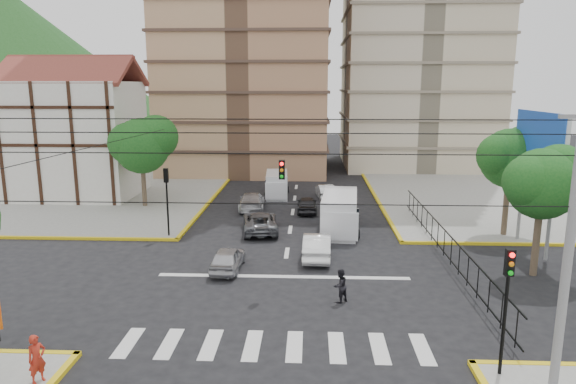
# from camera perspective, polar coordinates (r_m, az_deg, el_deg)

# --- Properties ---
(ground) EXTENTS (160.00, 160.00, 0.00)m
(ground) POSITION_cam_1_polar(r_m,az_deg,el_deg) (25.77, -0.65, -10.34)
(ground) COLOR black
(ground) RESTS_ON ground
(sidewalk_nw) EXTENTS (26.00, 26.00, 0.15)m
(sidewalk_nw) POSITION_cam_1_polar(r_m,az_deg,el_deg) (49.69, -22.97, -0.33)
(sidewalk_nw) COLOR gray
(sidewalk_nw) RESTS_ON ground
(sidewalk_ne) EXTENTS (26.00, 26.00, 0.15)m
(sidewalk_ne) POSITION_cam_1_polar(r_m,az_deg,el_deg) (48.60, 25.04, -0.76)
(sidewalk_ne) COLOR gray
(sidewalk_ne) RESTS_ON ground
(crosswalk_stripes) EXTENTS (12.00, 2.40, 0.01)m
(crosswalk_stripes) POSITION_cam_1_polar(r_m,az_deg,el_deg) (20.34, -1.62, -16.71)
(crosswalk_stripes) COLOR silver
(crosswalk_stripes) RESTS_ON ground
(stop_line) EXTENTS (13.00, 0.40, 0.01)m
(stop_line) POSITION_cam_1_polar(r_m,az_deg,el_deg) (26.88, -0.51, -9.37)
(stop_line) COLOR silver
(stop_line) RESTS_ON ground
(tudor_building) EXTENTS (10.80, 8.05, 12.23)m
(tudor_building) POSITION_cam_1_polar(r_m,az_deg,el_deg) (48.52, -22.39, 5.65)
(tudor_building) COLOR silver
(tudor_building) RESTS_ON ground
(distant_hill) EXTENTS (70.00, 70.00, 28.00)m
(distant_hill) POSITION_cam_1_polar(r_m,az_deg,el_deg) (109.52, -29.21, 12.60)
(distant_hill) COLOR #1D4F1A
(distant_hill) RESTS_ON ground
(park_fence) EXTENTS (0.10, 22.50, 1.66)m
(park_fence) POSITION_cam_1_polar(r_m,az_deg,el_deg) (30.91, 16.86, -7.04)
(park_fence) COLOR black
(park_fence) RESTS_ON ground
(billboard) EXTENTS (0.36, 6.20, 8.10)m
(billboard) POSITION_cam_1_polar(r_m,az_deg,el_deg) (32.79, 26.14, 4.10)
(billboard) COLOR slate
(billboard) RESTS_ON ground
(tree_park_a) EXTENTS (4.41, 3.60, 6.83)m
(tree_park_a) POSITION_cam_1_polar(r_m,az_deg,el_deg) (28.77, 26.57, 1.14)
(tree_park_a) COLOR #473828
(tree_park_a) RESTS_ON ground
(tree_park_c) EXTENTS (4.65, 3.80, 7.25)m
(tree_park_c) POSITION_cam_1_polar(r_m,az_deg,el_deg) (35.50, 23.59, 3.74)
(tree_park_c) COLOR #473828
(tree_park_c) RESTS_ON ground
(tree_tudor) EXTENTS (5.39, 4.40, 7.43)m
(tree_tudor) POSITION_cam_1_polar(r_m,az_deg,el_deg) (42.22, -15.84, 5.25)
(tree_tudor) COLOR #473828
(tree_tudor) RESTS_ON ground
(traffic_light_se) EXTENTS (0.28, 0.22, 4.40)m
(traffic_light_se) POSITION_cam_1_polar(r_m,az_deg,el_deg) (18.50, 23.15, -10.10)
(traffic_light_se) COLOR black
(traffic_light_se) RESTS_ON ground
(traffic_light_nw) EXTENTS (0.28, 0.22, 4.40)m
(traffic_light_nw) POSITION_cam_1_polar(r_m,az_deg,el_deg) (33.58, -13.33, 0.15)
(traffic_light_nw) COLOR black
(traffic_light_nw) RESTS_ON ground
(traffic_light_hanging) EXTENTS (18.00, 9.12, 0.92)m
(traffic_light_hanging) POSITION_cam_1_polar(r_m,az_deg,el_deg) (22.16, -0.98, 1.90)
(traffic_light_hanging) COLOR black
(traffic_light_hanging) RESTS_ON ground
(utility_pole_se) EXTENTS (1.40, 0.28, 9.00)m
(utility_pole_se) POSITION_cam_1_polar(r_m,az_deg,el_deg) (17.41, 28.69, -6.21)
(utility_pole_se) COLOR slate
(utility_pole_se) RESTS_ON ground
(van_right_lane) EXTENTS (2.72, 5.86, 2.56)m
(van_right_lane) POSITION_cam_1_polar(r_m,az_deg,el_deg) (34.40, 5.78, -2.50)
(van_right_lane) COLOR silver
(van_right_lane) RESTS_ON ground
(van_left_lane) EXTENTS (2.09, 4.76, 2.10)m
(van_left_lane) POSITION_cam_1_polar(r_m,az_deg,el_deg) (45.33, -1.27, 0.75)
(van_left_lane) COLOR silver
(van_left_lane) RESTS_ON ground
(car_silver_front_left) EXTENTS (1.65, 3.75, 1.25)m
(car_silver_front_left) POSITION_cam_1_polar(r_m,az_deg,el_deg) (27.81, -6.71, -7.35)
(car_silver_front_left) COLOR #B2B2B7
(car_silver_front_left) RESTS_ON ground
(car_white_front_right) EXTENTS (1.67, 4.44, 1.45)m
(car_white_front_right) POSITION_cam_1_polar(r_m,az_deg,el_deg) (29.51, 3.24, -5.95)
(car_white_front_right) COLOR white
(car_white_front_right) RESTS_ON ground
(car_grey_mid_left) EXTENTS (2.83, 5.10, 1.35)m
(car_grey_mid_left) POSITION_cam_1_polar(r_m,az_deg,el_deg) (34.63, -3.12, -3.34)
(car_grey_mid_left) COLOR slate
(car_grey_mid_left) RESTS_ON ground
(car_silver_rear_left) EXTENTS (2.25, 4.91, 1.39)m
(car_silver_rear_left) POSITION_cam_1_polar(r_m,az_deg,el_deg) (40.74, -4.04, -1.01)
(car_silver_rear_left) COLOR #B3B3B8
(car_silver_rear_left) RESTS_ON ground
(car_darkgrey_mid_right) EXTENTS (1.56, 3.75, 1.27)m
(car_darkgrey_mid_right) POSITION_cam_1_polar(r_m,az_deg,el_deg) (39.79, 2.13, -1.39)
(car_darkgrey_mid_right) COLOR black
(car_darkgrey_mid_right) RESTS_ON ground
(car_white_rear_right) EXTENTS (1.81, 3.94, 1.25)m
(car_white_rear_right) POSITION_cam_1_polar(r_m,az_deg,el_deg) (44.81, 4.15, 0.08)
(car_white_rear_right) COLOR silver
(car_white_rear_right) RESTS_ON ground
(pedestrian_sw_corner) EXTENTS (0.66, 0.72, 1.64)m
(pedestrian_sw_corner) POSITION_cam_1_polar(r_m,az_deg,el_deg) (19.38, -26.13, -16.30)
(pedestrian_sw_corner) COLOR red
(pedestrian_sw_corner) RESTS_ON sidewalk_sw
(pedestrian_crosswalk) EXTENTS (0.96, 0.95, 1.57)m
(pedestrian_crosswalk) POSITION_cam_1_polar(r_m,az_deg,el_deg) (23.76, 5.80, -10.33)
(pedestrian_crosswalk) COLOR black
(pedestrian_crosswalk) RESTS_ON ground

